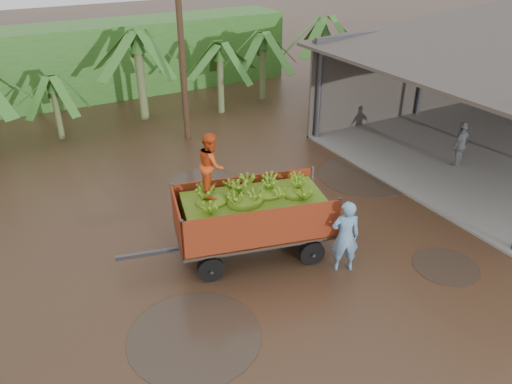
# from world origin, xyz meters

# --- Properties ---
(ground) EXTENTS (100.00, 100.00, 0.00)m
(ground) POSITION_xyz_m (0.00, 0.00, 0.00)
(ground) COLOR black
(ground) RESTS_ON ground
(hedge_north) EXTENTS (22.00, 3.00, 3.60)m
(hedge_north) POSITION_xyz_m (-2.00, 16.00, 1.80)
(hedge_north) COLOR #2D661E
(hedge_north) RESTS_ON ground
(banana_trailer) EXTENTS (5.73, 2.87, 3.53)m
(banana_trailer) POSITION_xyz_m (-1.01, -0.26, 1.26)
(banana_trailer) COLOR #C13A1B
(banana_trailer) RESTS_ON ground
(man_blue) EXTENTS (0.86, 0.73, 2.00)m
(man_blue) POSITION_xyz_m (0.70, -2.01, 1.00)
(man_blue) COLOR #6994BF
(man_blue) RESTS_ON ground
(man_grey) EXTENTS (1.11, 0.70, 1.77)m
(man_grey) POSITION_xyz_m (8.18, 0.86, 0.88)
(man_grey) COLOR slate
(man_grey) RESTS_ON ground
(utility_pole) EXTENTS (1.20, 0.24, 7.61)m
(utility_pole) POSITION_xyz_m (0.57, 8.28, 3.86)
(utility_pole) COLOR #47301E
(utility_pole) RESTS_ON ground
(banana_plants) EXTENTS (25.10, 20.44, 4.13)m
(banana_plants) POSITION_xyz_m (-4.89, 6.83, 1.84)
(banana_plants) COLOR #2D661E
(banana_plants) RESTS_ON ground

